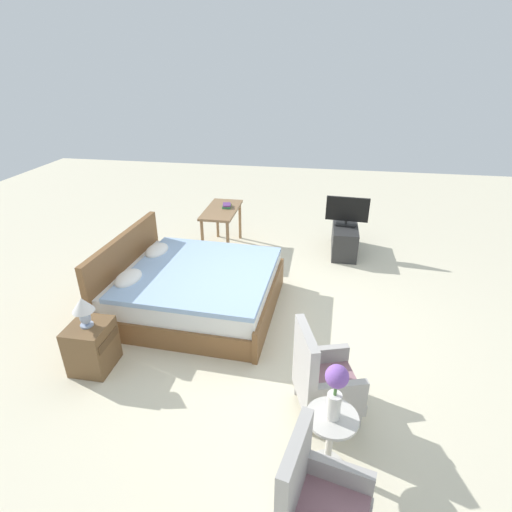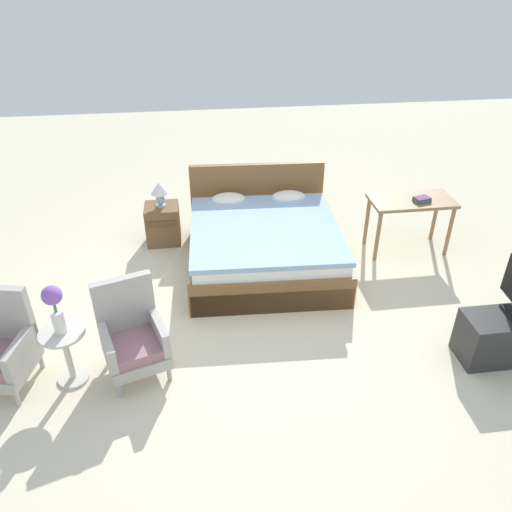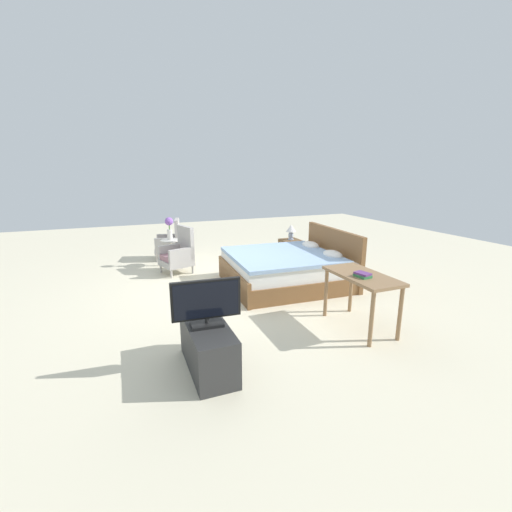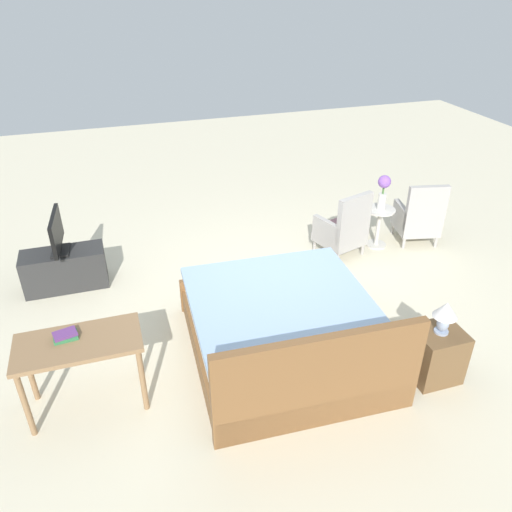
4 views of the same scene
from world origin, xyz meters
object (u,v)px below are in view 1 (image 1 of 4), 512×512
(bed, at_px, (193,288))
(tv_stand, at_px, (344,238))
(side_table, at_px, (330,436))
(book_stack, at_px, (227,206))
(armchair_by_window_left, at_px, (318,508))
(tv_flatscreen, at_px, (347,211))
(vanity_desk, at_px, (222,215))
(armchair_by_window_right, at_px, (322,380))
(nightstand, at_px, (92,346))
(flower_vase, at_px, (336,387))
(table_lamp, at_px, (83,308))

(bed, distance_m, tv_stand, 2.89)
(side_table, bearing_deg, book_stack, 23.78)
(armchair_by_window_left, xyz_separation_m, side_table, (0.58, -0.07, -0.02))
(tv_flatscreen, distance_m, vanity_desk, 2.08)
(armchair_by_window_right, bearing_deg, nightstand, 85.16)
(side_table, distance_m, nightstand, 2.58)
(tv_flatscreen, bearing_deg, side_table, 176.87)
(armchair_by_window_right, relative_size, flower_vase, 1.93)
(book_stack, bearing_deg, nightstand, 167.95)
(armchair_by_window_left, xyz_separation_m, nightstand, (1.36, 2.38, -0.11))
(bed, height_order, side_table, bed)
(tv_flatscreen, xyz_separation_m, vanity_desk, (-0.22, 2.06, -0.12))
(tv_stand, relative_size, vanity_desk, 0.92)
(nightstand, relative_size, tv_flatscreen, 0.76)
(armchair_by_window_right, bearing_deg, tv_stand, -4.80)
(side_table, xyz_separation_m, flower_vase, (0.00, 0.00, 0.50))
(armchair_by_window_right, xyz_separation_m, tv_flatscreen, (3.56, -0.30, 0.35))
(tv_stand, bearing_deg, armchair_by_window_right, 175.20)
(bed, bearing_deg, armchair_by_window_right, -130.83)
(armchair_by_window_right, bearing_deg, side_table, -172.83)
(table_lamp, height_order, tv_flatscreen, tv_flatscreen)
(bed, relative_size, table_lamp, 6.29)
(tv_flatscreen, bearing_deg, bed, 136.71)
(table_lamp, height_order, book_stack, table_lamp)
(side_table, height_order, vanity_desk, vanity_desk)
(tv_stand, xyz_separation_m, vanity_desk, (-0.21, 2.06, 0.37))
(armchair_by_window_left, xyz_separation_m, tv_flatscreen, (4.71, -0.30, 0.35))
(armchair_by_window_left, bearing_deg, tv_stand, -3.64)
(bed, distance_m, nightstand, 1.44)
(armchair_by_window_right, distance_m, side_table, 0.58)
(armchair_by_window_left, distance_m, flower_vase, 0.76)
(nightstand, height_order, vanity_desk, vanity_desk)
(vanity_desk, bearing_deg, table_lamp, 168.84)
(table_lamp, xyz_separation_m, book_stack, (3.23, -0.69, 0.00))
(vanity_desk, bearing_deg, flower_vase, -154.87)
(armchair_by_window_right, bearing_deg, book_stack, 26.27)
(flower_vase, xyz_separation_m, vanity_desk, (3.92, 1.84, -0.24))
(armchair_by_window_right, xyz_separation_m, flower_vase, (-0.58, -0.07, 0.48))
(side_table, xyz_separation_m, table_lamp, (0.78, 2.46, 0.39))
(nightstand, xyz_separation_m, table_lamp, (0.00, 0.00, 0.48))
(nightstand, distance_m, book_stack, 3.34)
(vanity_desk, bearing_deg, bed, -177.51)
(tv_stand, bearing_deg, book_stack, 93.55)
(side_table, bearing_deg, flower_vase, 0.00)
(armchair_by_window_left, relative_size, table_lamp, 2.79)
(bed, xyz_separation_m, vanity_desk, (1.89, 0.08, 0.32))
(bed, relative_size, vanity_desk, 2.00)
(nightstand, distance_m, vanity_desk, 3.22)
(nightstand, relative_size, tv_stand, 0.55)
(armchair_by_window_right, distance_m, tv_flatscreen, 3.59)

